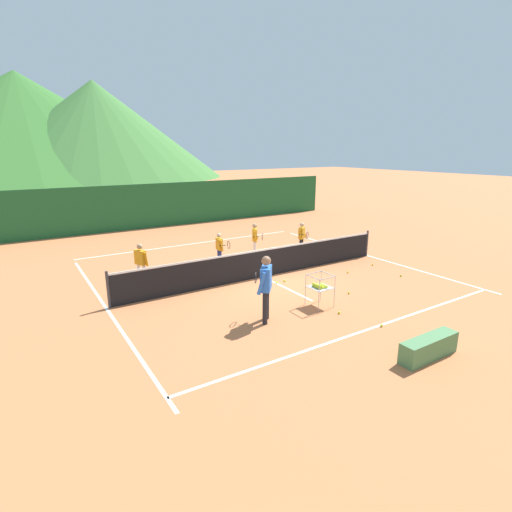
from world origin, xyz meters
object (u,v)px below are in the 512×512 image
Objects in this scene: student_3 at (302,235)px; instructor at (266,283)px; student_0 at (141,260)px; tennis_ball_1 at (373,264)px; tennis_net at (263,263)px; tennis_ball_3 at (401,276)px; ball_cart at (320,286)px; tennis_ball_6 at (285,281)px; tennis_ball_4 at (339,313)px; student_1 at (220,246)px; tennis_ball_0 at (349,293)px; tennis_ball_2 at (277,282)px; tennis_ball_7 at (348,272)px; tennis_ball_5 at (382,325)px; student_2 at (255,237)px; courtside_bench at (429,347)px.

instructor is at bearing -136.25° from student_3.
student_0 reaches higher than tennis_ball_1.
tennis_net is 4.38m from tennis_ball_1.
tennis_net reaches higher than tennis_ball_3.
ball_cart is 2.28m from tennis_ball_6.
instructor is 6.01m from tennis_ball_3.
student_3 is 19.02× the size of tennis_ball_4.
tennis_ball_4 is (0.60, -5.68, -0.70)m from student_1.
instructor reaches higher than tennis_ball_0.
student_3 is at bearing 39.82° from tennis_ball_2.
student_1 is 5.16m from tennis_ball_0.
tennis_ball_0 is 2.09m from tennis_ball_7.
tennis_ball_0 is at bearing -111.61° from student_3.
tennis_ball_7 is at bearing 55.72° from tennis_ball_5.
tennis_ball_4 is 3.67m from tennis_ball_7.
tennis_ball_0 is 1.00× the size of tennis_ball_1.
tennis_net is 148.99× the size of tennis_ball_1.
tennis_ball_7 is at bearing -10.12° from tennis_ball_6.
student_3 is at bearing 29.64° from tennis_net.
student_0 is 8.69m from tennis_ball_3.
tennis_ball_0 is 1.00× the size of tennis_ball_7.
student_1 is 3.04m from tennis_ball_6.
student_2 reaches higher than student_1.
tennis_ball_1 is at bearing 24.02° from ball_cart.
tennis_ball_0 is at bearing 64.97° from tennis_ball_5.
tennis_ball_0 is at bearing -40.21° from student_0.
courtside_bench is (-3.10, -8.07, -0.55)m from student_3.
student_1 is 6.48m from tennis_ball_3.
tennis_ball_3 is at bearing 16.40° from tennis_ball_4.
student_2 reaches higher than tennis_ball_7.
ball_cart is at bearing -148.66° from tennis_ball_7.
tennis_ball_0 is at bearing -88.47° from student_2.
instructor is 1.90× the size of ball_cart.
instructor is 1.85m from ball_cart.
tennis_ball_0 is 0.05× the size of courtside_bench.
tennis_ball_2 is (-1.28, 1.94, 0.00)m from tennis_ball_0.
student_2 is 6.18m from tennis_ball_4.
student_1 is 4.72m from tennis_ball_7.
courtside_bench is (-1.18, -8.67, -0.58)m from student_2.
student_0 is 4.40m from tennis_ball_2.
tennis_ball_7 is at bearing -65.98° from student_2.
tennis_ball_1 is (3.06, -3.41, -0.78)m from student_2.
student_1 is at bearing 95.64° from ball_cart.
tennis_ball_4 is (-0.01, -2.88, 0.00)m from tennis_ball_2.
student_1 reaches higher than tennis_net.
tennis_ball_6 is (-0.98, 1.93, 0.00)m from tennis_ball_0.
ball_cart is 2.26m from tennis_ball_2.
instructor reaches higher than tennis_ball_5.
tennis_net is at bearing 115.35° from tennis_ball_0.
tennis_ball_6 is at bearing 79.07° from ball_cart.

